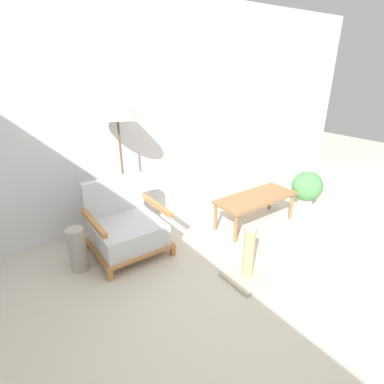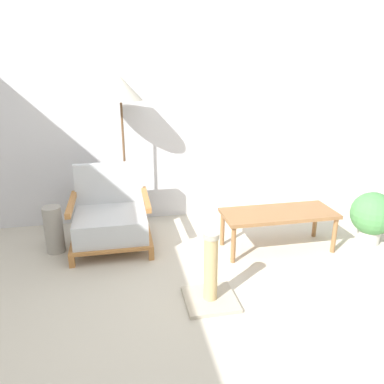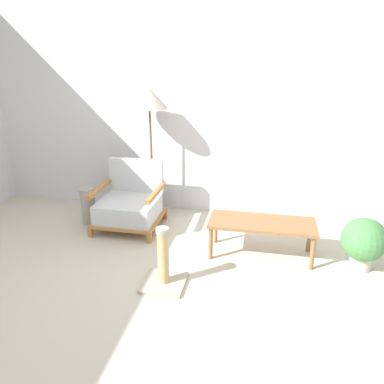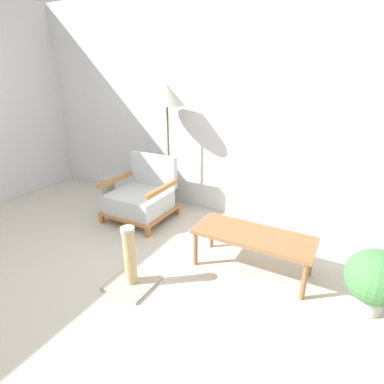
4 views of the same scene
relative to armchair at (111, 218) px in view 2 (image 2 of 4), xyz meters
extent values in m
plane|color=beige|center=(0.63, -1.38, -0.29)|extent=(14.00, 14.00, 0.00)
cube|color=silver|center=(0.63, 0.69, 1.06)|extent=(8.00, 0.06, 2.70)
cube|color=#B2753D|center=(-0.36, -0.37, -0.24)|extent=(0.05, 0.05, 0.11)
cube|color=#B2753D|center=(0.36, -0.37, -0.24)|extent=(0.05, 0.05, 0.11)
cube|color=#B2753D|center=(-0.36, 0.29, -0.24)|extent=(0.05, 0.05, 0.11)
cube|color=#B2753D|center=(0.36, 0.29, -0.24)|extent=(0.05, 0.05, 0.11)
cube|color=#B2753D|center=(0.00, -0.04, -0.17)|extent=(0.76, 0.71, 0.03)
cube|color=silver|center=(0.00, -0.06, -0.04)|extent=(0.68, 0.61, 0.23)
cube|color=silver|center=(0.00, 0.28, 0.28)|extent=(0.68, 0.08, 0.42)
cube|color=#B2753D|center=(-0.35, -0.04, 0.19)|extent=(0.05, 0.65, 0.05)
cube|color=#B2753D|center=(0.35, -0.04, 0.19)|extent=(0.05, 0.65, 0.05)
cylinder|color=brown|center=(0.17, 0.39, -0.28)|extent=(0.24, 0.24, 0.03)
cylinder|color=brown|center=(0.17, 0.39, 0.41)|extent=(0.02, 0.02, 1.36)
cone|color=#B2AD9E|center=(0.17, 0.39, 1.22)|extent=(0.44, 0.44, 0.24)
cube|color=olive|center=(1.59, -0.39, 0.08)|extent=(1.09, 0.44, 0.04)
cylinder|color=olive|center=(1.08, -0.57, -0.11)|extent=(0.04, 0.04, 0.35)
cylinder|color=olive|center=(2.09, -0.57, -0.11)|extent=(0.04, 0.04, 0.35)
cylinder|color=olive|center=(1.08, -0.21, -0.11)|extent=(0.04, 0.04, 0.35)
cylinder|color=olive|center=(2.09, -0.21, -0.11)|extent=(0.04, 0.04, 0.35)
cylinder|color=#9E998E|center=(-0.54, -0.03, -0.06)|extent=(0.18, 0.18, 0.46)
cylinder|color=beige|center=(2.57, -0.46, -0.22)|extent=(0.20, 0.20, 0.13)
sphere|color=#4C8E4C|center=(2.57, -0.46, 0.03)|extent=(0.43, 0.43, 0.43)
cube|color=#B2A893|center=(0.73, -1.12, -0.28)|extent=(0.39, 0.39, 0.03)
cylinder|color=tan|center=(0.73, -1.12, -0.01)|extent=(0.10, 0.10, 0.50)
cylinder|color=#B2A893|center=(0.73, -1.12, 0.26)|extent=(0.12, 0.12, 0.04)
camera|label=1|loc=(-1.07, -2.72, 1.63)|focal=28.00mm
camera|label=2|loc=(0.11, -3.49, 1.43)|focal=35.00mm
camera|label=3|loc=(1.59, -3.95, 1.73)|focal=35.00mm
camera|label=4|loc=(2.25, -2.76, 1.47)|focal=28.00mm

